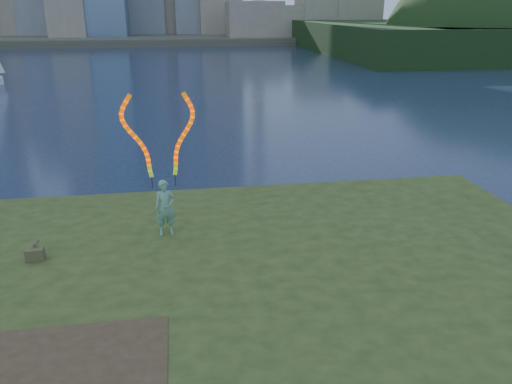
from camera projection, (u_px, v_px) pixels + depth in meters
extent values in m
plane|color=#1A2742|center=(198.00, 301.00, 11.10)|extent=(320.00, 320.00, 0.00)
cube|color=#354318|center=(205.00, 372.00, 8.74)|extent=(20.00, 18.00, 0.30)
cube|color=#354318|center=(203.00, 349.00, 8.93)|extent=(17.00, 15.00, 0.30)
cube|color=#354318|center=(202.00, 331.00, 9.03)|extent=(14.00, 12.00, 0.30)
cube|color=#47331E|center=(60.00, 383.00, 7.54)|extent=(3.20, 3.00, 0.02)
cube|color=#484435|center=(174.00, 36.00, 98.81)|extent=(320.00, 40.00, 1.20)
imported|color=#21704A|center=(165.00, 208.00, 12.28)|extent=(0.56, 0.41, 1.41)
cylinder|color=black|center=(152.00, 182.00, 12.06)|extent=(0.02, 0.02, 0.30)
cylinder|color=black|center=(175.00, 180.00, 12.23)|extent=(0.02, 0.02, 0.30)
cube|color=#454126|center=(35.00, 254.00, 11.20)|extent=(0.40, 0.27, 0.27)
cylinder|color=#454126|center=(36.00, 243.00, 11.31)|extent=(0.10, 0.26, 0.09)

